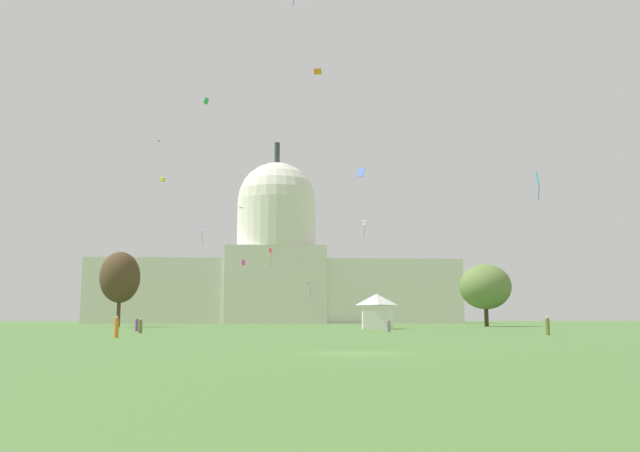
{
  "coord_description": "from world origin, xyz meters",
  "views": [
    {
      "loc": [
        -3.49,
        -30.01,
        1.53
      ],
      "look_at": [
        4.77,
        109.78,
        20.97
      ],
      "focal_mm": 37.49,
      "sensor_mm": 36.0,
      "label": 1
    }
  ],
  "objects_px": {
    "event_tent": "(377,312)",
    "person_grey_lawn_far_right": "(388,326)",
    "kite_red_low": "(271,253)",
    "kite_blue_low": "(310,285)",
    "tree_east_far": "(485,287)",
    "kite_green_high": "(206,101)",
    "person_olive_near_tent": "(548,326)",
    "kite_orange_mid": "(318,72)",
    "capitol_building": "(276,268)",
    "person_olive_mid_left": "(140,326)",
    "kite_magenta_low": "(243,263)",
    "person_purple_mid_center": "(137,325)",
    "kite_cyan_low": "(537,180)",
    "kite_gold_low": "(120,272)",
    "kite_yellow_high": "(163,179)",
    "kite_blue_mid": "(361,172)",
    "kite_violet_mid": "(204,230)",
    "kite_white_mid": "(365,223)",
    "kite_pink_high": "(157,143)",
    "tree_west_mid": "(120,277)",
    "kite_turquoise_mid": "(241,210)",
    "person_orange_near_tree_west": "(117,328)"
  },
  "relations": [
    {
      "from": "tree_east_far",
      "to": "kite_white_mid",
      "type": "bearing_deg",
      "value": -171.3
    },
    {
      "from": "kite_red_low",
      "to": "person_purple_mid_center",
      "type": "bearing_deg",
      "value": -24.89
    },
    {
      "from": "person_olive_near_tent",
      "to": "kite_turquoise_mid",
      "type": "distance_m",
      "value": 131.22
    },
    {
      "from": "capitol_building",
      "to": "kite_orange_mid",
      "type": "xyz_separation_m",
      "value": [
        5.88,
        -145.41,
        13.38
      ]
    },
    {
      "from": "person_orange_near_tree_west",
      "to": "kite_cyan_low",
      "type": "distance_m",
      "value": 42.06
    },
    {
      "from": "person_olive_mid_left",
      "to": "person_olive_near_tent",
      "type": "bearing_deg",
      "value": 89.52
    },
    {
      "from": "event_tent",
      "to": "person_olive_near_tent",
      "type": "relative_size",
      "value": 4.01
    },
    {
      "from": "tree_west_mid",
      "to": "person_purple_mid_center",
      "type": "height_order",
      "value": "tree_west_mid"
    },
    {
      "from": "kite_magenta_low",
      "to": "kite_pink_high",
      "type": "bearing_deg",
      "value": 72.74
    },
    {
      "from": "person_grey_lawn_far_right",
      "to": "kite_blue_low",
      "type": "height_order",
      "value": "kite_blue_low"
    },
    {
      "from": "kite_yellow_high",
      "to": "kite_white_mid",
      "type": "distance_m",
      "value": 60.91
    },
    {
      "from": "kite_gold_low",
      "to": "kite_white_mid",
      "type": "bearing_deg",
      "value": -173.26
    },
    {
      "from": "tree_east_far",
      "to": "kite_blue_low",
      "type": "height_order",
      "value": "tree_east_far"
    },
    {
      "from": "kite_magenta_low",
      "to": "kite_green_high",
      "type": "bearing_deg",
      "value": 33.81
    },
    {
      "from": "kite_blue_mid",
      "to": "kite_violet_mid",
      "type": "bearing_deg",
      "value": -156.43
    },
    {
      "from": "person_olive_mid_left",
      "to": "kite_blue_mid",
      "type": "bearing_deg",
      "value": 139.98
    },
    {
      "from": "tree_east_far",
      "to": "kite_pink_high",
      "type": "relative_size",
      "value": 5.28
    },
    {
      "from": "tree_west_mid",
      "to": "person_olive_mid_left",
      "type": "height_order",
      "value": "tree_west_mid"
    },
    {
      "from": "tree_west_mid",
      "to": "kite_magenta_low",
      "type": "relative_size",
      "value": 12.76
    },
    {
      "from": "kite_orange_mid",
      "to": "kite_white_mid",
      "type": "xyz_separation_m",
      "value": [
        11.56,
        45.79,
        -12.23
      ]
    },
    {
      "from": "tree_west_mid",
      "to": "kite_red_low",
      "type": "height_order",
      "value": "kite_red_low"
    },
    {
      "from": "person_olive_near_tent",
      "to": "kite_orange_mid",
      "type": "height_order",
      "value": "kite_orange_mid"
    },
    {
      "from": "tree_west_mid",
      "to": "person_olive_mid_left",
      "type": "distance_m",
      "value": 54.77
    },
    {
      "from": "event_tent",
      "to": "person_grey_lawn_far_right",
      "type": "distance_m",
      "value": 22.01
    },
    {
      "from": "event_tent",
      "to": "kite_green_high",
      "type": "relative_size",
      "value": 4.89
    },
    {
      "from": "person_orange_near_tree_west",
      "to": "tree_west_mid",
      "type": "bearing_deg",
      "value": 155.89
    },
    {
      "from": "person_olive_near_tent",
      "to": "kite_white_mid",
      "type": "height_order",
      "value": "kite_white_mid"
    },
    {
      "from": "capitol_building",
      "to": "person_grey_lawn_far_right",
      "type": "relative_size",
      "value": 83.19
    },
    {
      "from": "kite_gold_low",
      "to": "kite_red_low",
      "type": "bearing_deg",
      "value": -150.77
    },
    {
      "from": "kite_white_mid",
      "to": "kite_yellow_high",
      "type": "bearing_deg",
      "value": 78.75
    },
    {
      "from": "kite_yellow_high",
      "to": "kite_blue_low",
      "type": "bearing_deg",
      "value": -8.68
    },
    {
      "from": "capitol_building",
      "to": "person_olive_mid_left",
      "type": "height_order",
      "value": "capitol_building"
    },
    {
      "from": "tree_west_mid",
      "to": "kite_gold_low",
      "type": "distance_m",
      "value": 24.61
    },
    {
      "from": "person_olive_near_tent",
      "to": "kite_violet_mid",
      "type": "distance_m",
      "value": 92.86
    },
    {
      "from": "event_tent",
      "to": "kite_violet_mid",
      "type": "height_order",
      "value": "kite_violet_mid"
    },
    {
      "from": "capitol_building",
      "to": "kite_yellow_high",
      "type": "relative_size",
      "value": 109.71
    },
    {
      "from": "kite_cyan_low",
      "to": "kite_gold_low",
      "type": "bearing_deg",
      "value": 93.35
    },
    {
      "from": "event_tent",
      "to": "tree_east_far",
      "type": "distance_m",
      "value": 39.24
    },
    {
      "from": "kite_gold_low",
      "to": "kite_magenta_low",
      "type": "bearing_deg",
      "value": 170.87
    },
    {
      "from": "tree_east_far",
      "to": "kite_blue_low",
      "type": "xyz_separation_m",
      "value": [
        -33.37,
        16.6,
        1.02
      ]
    },
    {
      "from": "kite_red_low",
      "to": "kite_blue_low",
      "type": "bearing_deg",
      "value": 66.15
    },
    {
      "from": "capitol_building",
      "to": "person_olive_near_tent",
      "type": "xyz_separation_m",
      "value": [
        26.39,
        -162.61,
        -17.5
      ]
    },
    {
      "from": "tree_east_far",
      "to": "person_purple_mid_center",
      "type": "xyz_separation_m",
      "value": [
        -57.13,
        -45.36,
        -6.95
      ]
    },
    {
      "from": "capitol_building",
      "to": "tree_west_mid",
      "type": "bearing_deg",
      "value": -105.53
    },
    {
      "from": "person_purple_mid_center",
      "to": "kite_cyan_low",
      "type": "distance_m",
      "value": 48.96
    },
    {
      "from": "kite_white_mid",
      "to": "kite_turquoise_mid",
      "type": "bearing_deg",
      "value": 53.25
    },
    {
      "from": "tree_east_far",
      "to": "kite_green_high",
      "type": "xyz_separation_m",
      "value": [
        -55.54,
        6.57,
        38.62
      ]
    },
    {
      "from": "person_olive_mid_left",
      "to": "person_purple_mid_center",
      "type": "bearing_deg",
      "value": -152.17
    },
    {
      "from": "event_tent",
      "to": "kite_white_mid",
      "type": "distance_m",
      "value": 30.76
    },
    {
      "from": "person_purple_mid_center",
      "to": "person_olive_near_tent",
      "type": "bearing_deg",
      "value": -94.1
    }
  ]
}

